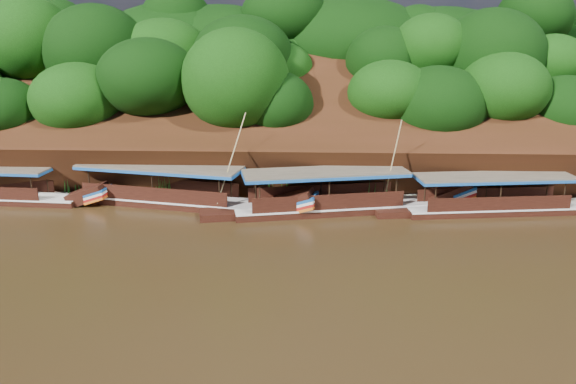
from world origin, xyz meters
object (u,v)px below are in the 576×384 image
Objects in this scene: boat_1 at (350,202)px; boat_0 at (516,204)px; boat_2 at (185,197)px; boat_3 at (9,194)px.

boat_0 is at bearing -10.93° from boat_1.
boat_2 reaches higher than boat_1.
boat_2 is at bearing 1.77° from boat_3.
boat_2 is 1.26× the size of boat_3.
boat_1 is 23.21m from boat_3.
boat_2 reaches higher than boat_0.
boat_2 is 12.27m from boat_3.
boat_0 is 21.68m from boat_2.
boat_3 is (-12.26, 0.45, -0.06)m from boat_2.
boat_3 is at bearing 165.34° from boat_1.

